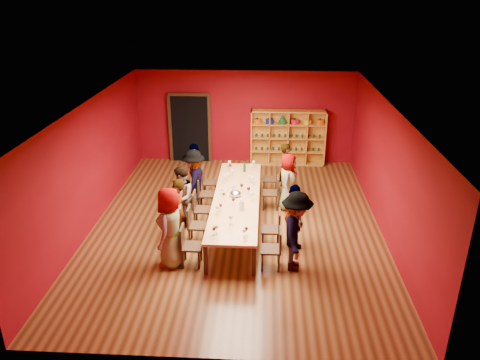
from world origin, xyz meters
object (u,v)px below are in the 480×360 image
at_px(chair_person_right_1, 274,227).
at_px(wine_bottle, 245,168).
at_px(tasting_table, 236,199).
at_px(chair_person_left_0, 188,244).
at_px(person_right_3, 288,182).
at_px(chair_person_right_4, 273,177).
at_px(person_left_2, 181,197).
at_px(person_right_4, 286,169).
at_px(shelving_unit, 288,135).
at_px(person_left_0, 170,227).
at_px(person_left_1, 178,211).
at_px(person_left_4, 195,171).
at_px(person_left_3, 194,180).
at_px(chair_person_left_4, 207,180).
at_px(person_right_0, 296,232).
at_px(chair_person_right_3, 273,191).
at_px(spittoon_bowl, 236,194).
at_px(chair_person_right_0, 275,247).
at_px(chair_person_left_1, 194,223).
at_px(chair_person_left_3, 204,192).
at_px(person_right_1, 294,217).
at_px(chair_person_left_2, 199,207).

relative_size(chair_person_right_1, wine_bottle, 3.02).
relative_size(tasting_table, chair_person_left_0, 5.06).
height_order(person_right_3, chair_person_right_4, person_right_3).
height_order(person_left_2, person_right_4, person_left_2).
distance_m(shelving_unit, person_right_4, 2.42).
bearing_deg(person_left_0, person_left_1, -169.56).
xyz_separation_m(person_left_4, chair_person_right_4, (2.15, 0.33, -0.28)).
bearing_deg(person_left_4, person_left_3, -8.62).
xyz_separation_m(person_left_4, chair_person_right_1, (2.15, -2.58, -0.28)).
distance_m(chair_person_left_4, person_right_0, 4.10).
xyz_separation_m(chair_person_right_3, spittoon_bowl, (-0.93, -0.93, 0.32)).
height_order(person_left_1, chair_person_right_0, person_left_1).
distance_m(tasting_table, chair_person_left_1, 1.30).
bearing_deg(person_right_4, chair_person_right_0, 177.58).
height_order(chair_person_right_0, chair_person_right_1, same).
distance_m(chair_person_left_0, chair_person_right_0, 1.82).
distance_m(chair_person_left_0, chair_person_left_3, 2.62).
xyz_separation_m(chair_person_right_0, spittoon_bowl, (-0.93, 1.88, 0.32)).
relative_size(person_left_1, wine_bottle, 5.32).
xyz_separation_m(chair_person_left_0, chair_person_left_3, (0.00, 2.62, 0.00)).
height_order(person_left_3, wine_bottle, person_left_3).
height_order(person_right_4, wine_bottle, person_right_4).
bearing_deg(person_right_1, person_left_1, 68.94).
bearing_deg(chair_person_left_0, person_left_1, 111.72).
relative_size(chair_person_left_1, person_right_3, 0.58).
xyz_separation_m(shelving_unit, wine_bottle, (-1.28, -2.68, -0.12)).
bearing_deg(chair_person_left_0, tasting_table, 63.36).
relative_size(person_left_2, person_right_1, 1.00).
relative_size(person_left_4, person_right_1, 1.01).
xyz_separation_m(chair_person_left_1, spittoon_bowl, (0.89, 0.96, 0.32)).
xyz_separation_m(tasting_table, chair_person_left_0, (-0.91, -1.81, -0.20)).
bearing_deg(person_left_2, wine_bottle, 137.42).
bearing_deg(person_left_3, chair_person_left_2, 23.98).
xyz_separation_m(chair_person_right_4, person_right_4, (0.35, -0.00, 0.25)).
xyz_separation_m(person_left_0, chair_person_right_4, (2.17, 3.72, -0.38)).
height_order(chair_person_left_2, person_right_0, person_right_0).
bearing_deg(chair_person_left_0, person_left_2, 103.63).
relative_size(chair_person_left_1, chair_person_right_4, 1.00).
height_order(person_left_3, spittoon_bowl, person_left_3).
xyz_separation_m(tasting_table, person_left_0, (-1.26, -1.81, 0.17)).
xyz_separation_m(person_left_2, chair_person_left_3, (0.42, 0.90, -0.27)).
distance_m(chair_person_left_1, wine_bottle, 2.77).
distance_m(tasting_table, chair_person_right_0, 2.06).
xyz_separation_m(chair_person_left_4, person_left_4, (-0.33, 0.00, 0.28)).
relative_size(person_right_0, chair_person_right_1, 1.95).
distance_m(person_left_3, spittoon_bowl, 1.36).
height_order(person_right_1, person_right_3, person_right_1).
distance_m(chair_person_right_0, person_right_1, 0.98).
xyz_separation_m(person_left_1, spittoon_bowl, (1.25, 0.96, 0.03)).
height_order(shelving_unit, chair_person_left_2, shelving_unit).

